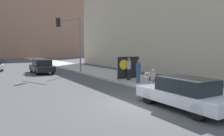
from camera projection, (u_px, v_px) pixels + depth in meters
ground_plane at (144, 104)px, 10.30m from camera, size 160.00×160.00×0.00m
sidewalk_curb at (93, 71)px, 25.40m from camera, size 4.44×90.00×0.15m
building_backdrop_far at (3, 9)px, 62.19m from camera, size 52.00×12.00×28.19m
building_backdrop_right at (168, 22)px, 28.14m from camera, size 10.00×32.00×12.15m
seated_protester at (154, 78)px, 13.61m from camera, size 0.93×0.77×1.22m
jogger_on_sidewalk at (138, 72)px, 15.77m from camera, size 0.34×0.34×1.63m
pedestrian_behind at (129, 69)px, 17.22m from camera, size 0.34×0.34×1.77m
protest_banner at (128, 68)px, 17.35m from camera, size 2.10×0.06×1.84m
traffic_light_pole at (72, 35)px, 22.43m from camera, size 3.00×2.77×5.70m
parked_car_curbside at (184, 93)px, 9.45m from camera, size 1.73×4.54×1.38m
car_on_road_nearest at (42, 66)px, 23.45m from camera, size 1.86×4.68×1.47m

